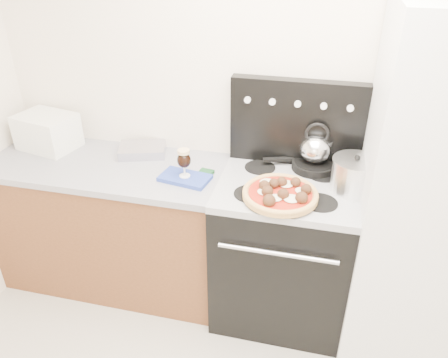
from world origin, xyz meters
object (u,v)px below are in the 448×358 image
(toaster_oven, at_px, (47,131))
(stove_body, at_px, (282,252))
(skillet, at_px, (313,165))
(pizza_pan, at_px, (280,198))
(oven_mitt, at_px, (185,178))
(base_cabinet, at_px, (115,226))
(fridge, at_px, (426,198))
(beer_glass, at_px, (184,163))
(stock_pot, at_px, (354,176))
(pizza, at_px, (280,192))
(tea_kettle, at_px, (316,146))

(toaster_oven, bearing_deg, stove_body, 7.03)
(toaster_oven, relative_size, skillet, 1.39)
(pizza_pan, bearing_deg, oven_mitt, 169.22)
(skillet, bearing_deg, base_cabinet, -171.50)
(fridge, relative_size, beer_glass, 11.30)
(beer_glass, distance_m, skillet, 0.75)
(beer_glass, bearing_deg, stock_pot, 4.58)
(base_cabinet, distance_m, pizza_pan, 1.20)
(toaster_oven, bearing_deg, stock_pot, 8.57)
(base_cabinet, xyz_separation_m, skillet, (1.23, 0.18, 0.51))
(pizza_pan, distance_m, stock_pot, 0.41)
(pizza_pan, height_order, pizza, pizza)
(oven_mitt, height_order, tea_kettle, tea_kettle)
(toaster_oven, bearing_deg, tea_kettle, 14.52)
(fridge, relative_size, tea_kettle, 9.37)
(toaster_oven, xyz_separation_m, stock_pot, (1.90, -0.13, -0.00))
(stove_body, relative_size, pizza_pan, 2.45)
(base_cabinet, xyz_separation_m, tea_kettle, (1.23, 0.18, 0.64))
(base_cabinet, height_order, stock_pot, stock_pot)
(base_cabinet, bearing_deg, pizza_pan, -9.66)
(beer_glass, distance_m, tea_kettle, 0.75)
(stove_body, xyz_separation_m, stock_pot, (0.34, 0.02, 0.57))
(fridge, bearing_deg, tea_kettle, 157.97)
(stove_body, height_order, skillet, skillet)
(pizza, height_order, tea_kettle, tea_kettle)
(toaster_oven, relative_size, stock_pot, 1.48)
(base_cabinet, relative_size, stove_body, 1.65)
(tea_kettle, bearing_deg, base_cabinet, -179.67)
(oven_mitt, xyz_separation_m, stock_pot, (0.91, 0.07, 0.09))
(fridge, bearing_deg, toaster_oven, 175.62)
(stove_body, relative_size, toaster_oven, 2.52)
(fridge, distance_m, toaster_oven, 2.26)
(beer_glass, bearing_deg, toaster_oven, 168.38)
(skillet, bearing_deg, fridge, -22.03)
(toaster_oven, distance_m, pizza_pan, 1.56)
(toaster_oven, xyz_separation_m, pizza_pan, (1.53, -0.31, -0.08))
(base_cabinet, distance_m, tea_kettle, 1.39)
(skillet, relative_size, stock_pot, 1.06)
(beer_glass, xyz_separation_m, pizza, (0.55, -0.10, -0.05))
(base_cabinet, height_order, pizza, pizza)
(pizza_pan, bearing_deg, stove_body, 81.04)
(base_cabinet, relative_size, stock_pot, 6.13)
(toaster_oven, distance_m, oven_mitt, 1.01)
(pizza, xyz_separation_m, stock_pot, (0.36, 0.18, 0.05))
(base_cabinet, bearing_deg, toaster_oven, 164.77)
(beer_glass, xyz_separation_m, tea_kettle, (0.70, 0.26, 0.06))
(oven_mitt, relative_size, stock_pot, 1.18)
(pizza, height_order, skillet, pizza)
(skillet, bearing_deg, stove_body, -120.48)
(toaster_oven, bearing_deg, oven_mitt, 0.83)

